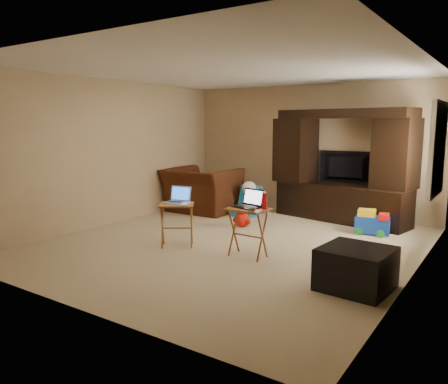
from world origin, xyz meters
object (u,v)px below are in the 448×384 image
Objects in this scene: recliner at (202,190)px; child_rocker at (245,201)px; push_toy at (373,222)px; entertainment_center at (342,166)px; laptop_right at (246,199)px; tray_table_right at (248,232)px; television at (345,167)px; ottoman at (356,268)px; water_bottle at (264,201)px; tray_table_left at (177,225)px; mouse_right at (252,209)px; plush_toy at (242,216)px; laptop_left at (176,195)px; mouse_left at (184,204)px.

child_rocker is at bearing -173.71° from recliner.
push_toy is (3.37, 0.04, -0.23)m from recliner.
laptop_right is (-0.33, -2.80, -0.23)m from entertainment_center.
push_toy is 0.82× the size of tray_table_right.
television is 1.75× the size of child_rocker.
entertainment_center is 3.50× the size of ottoman.
child_rocker is 2.43m from push_toy.
television is at bearing 88.34° from water_bottle.
laptop_right is at bearing 154.85° from tray_table_right.
tray_table_left is (-1.38, -2.96, -0.69)m from entertainment_center.
television is 1.46× the size of ottoman.
mouse_right is at bearing 83.26° from television.
ottoman is 3.46× the size of water_bottle.
mouse_right is at bearing -54.86° from plush_toy.
television is at bearing 120.34° from push_toy.
entertainment_center reaches higher than plush_toy.
laptop_right reaches higher than plush_toy.
plush_toy is at bearing -119.54° from entertainment_center.
water_bottle reaches higher than ottoman.
entertainment_center is at bearing 85.64° from tray_table_right.
mouse_right reaches higher than tray_table_right.
recliner is at bearing -174.01° from child_rocker.
television is at bearing 110.63° from ottoman.
tray_table_left reaches higher than ottoman.
laptop_right is (-1.09, -2.12, 0.58)m from push_toy.
push_toy is at bearing 67.80° from mouse_right.
child_rocker is 1.79× the size of laptop_left.
laptop_right is (1.06, 0.16, 0.47)m from tray_table_left.
laptop_left is at bearing 117.35° from recliner.
recliner is at bearing 83.57° from tray_table_left.
television is 3.12× the size of laptop_left.
tray_table_left is (-0.16, -1.54, 0.12)m from plush_toy.
mouse_left is (-2.46, 0.13, 0.42)m from ottoman.
recliner is at bearing 169.90° from push_toy.
water_bottle reaches higher than child_rocker.
television is 1.90× the size of push_toy.
push_toy is 2.49m from mouse_right.
laptop_left is at bearing -171.79° from water_bottle.
plush_toy is (0.44, -0.82, -0.10)m from child_rocker.
recliner reaches higher than mouse_right.
ottoman is at bearing -89.43° from push_toy.
ottoman is 1.51m from water_bottle.
water_bottle is at bearing -1.18° from laptop_left.
recliner is (-2.60, -0.92, -0.53)m from television.
entertainment_center is at bearing 29.94° from tray_table_left.
laptop_right reaches higher than tray_table_left.
push_toy is (0.77, -0.88, -0.76)m from television.
tray_table_left is at bearing 62.44° from television.
recliner is 3.24m from water_bottle.
tray_table_right reaches higher than ottoman.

